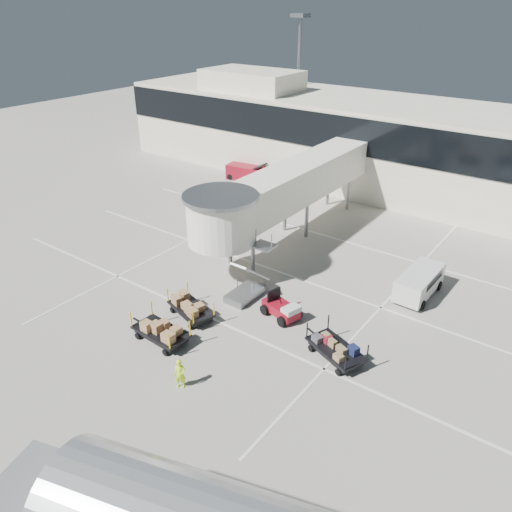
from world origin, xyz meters
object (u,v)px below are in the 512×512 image
object	(u,v)px
baggage_tug	(282,309)
suitcase_cart	(335,349)
ground_worker	(180,374)
belt_loader	(246,173)
minivan	(420,281)
box_cart_near	(162,332)
box_cart_far	(191,310)

from	to	relation	value
baggage_tug	suitcase_cart	world-z (taller)	suitcase_cart
ground_worker	belt_loader	size ratio (longest dim) A/B	0.38
minivan	belt_loader	size ratio (longest dim) A/B	1.02
box_cart_near	ground_worker	world-z (taller)	ground_worker
belt_loader	suitcase_cart	bearing A→B (deg)	-50.51
belt_loader	minivan	bearing A→B (deg)	-33.56
suitcase_cart	belt_loader	distance (m)	28.88
box_cart_far	ground_worker	size ratio (longest dim) A/B	2.39
baggage_tug	box_cart_near	world-z (taller)	box_cart_near
suitcase_cart	ground_worker	distance (m)	8.10
box_cart_near	box_cart_far	xyz separation A→B (m)	(-0.25, 2.59, -0.02)
suitcase_cart	ground_worker	xyz separation A→B (m)	(-4.94, -6.41, 0.27)
ground_worker	belt_loader	xyz separation A→B (m)	(-16.08, 26.21, -0.05)
suitcase_cart	box_cart_near	xyz separation A→B (m)	(-8.33, -4.34, 0.03)
baggage_tug	belt_loader	distance (m)	24.80
suitcase_cart	box_cart_near	bearing A→B (deg)	-130.51
suitcase_cart	minivan	bearing A→B (deg)	103.61
suitcase_cart	minivan	world-z (taller)	minivan
baggage_tug	belt_loader	world-z (taller)	belt_loader
box_cart_near	ground_worker	distance (m)	3.97
box_cart_far	ground_worker	world-z (taller)	ground_worker
suitcase_cart	baggage_tug	bearing A→B (deg)	-176.94
box_cart_near	belt_loader	xyz separation A→B (m)	(-12.70, 24.14, 0.18)
box_cart_far	ground_worker	distance (m)	5.91
ground_worker	box_cart_near	bearing A→B (deg)	115.62
suitcase_cart	box_cart_far	world-z (taller)	suitcase_cart
box_cart_near	box_cart_far	world-z (taller)	box_cart_near
minivan	belt_loader	distance (m)	24.89
box_cart_far	minivan	world-z (taller)	minivan
minivan	ground_worker	bearing A→B (deg)	-111.00
ground_worker	minivan	distance (m)	16.39
suitcase_cart	box_cart_near	size ratio (longest dim) A/B	0.99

